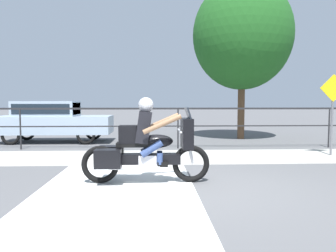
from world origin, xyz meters
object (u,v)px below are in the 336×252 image
Objects in this scene: street_sign at (333,104)px; tree_behind_sign at (242,35)px; motorcycle at (146,146)px; parked_car at (52,119)px.

tree_behind_sign is (-1.48, 4.28, 2.75)m from street_sign.
motorcycle is 0.38× the size of tree_behind_sign.
street_sign reaches higher than parked_car.
parked_car is 1.85× the size of street_sign.
motorcycle is at bearing -117.72° from tree_behind_sign.
motorcycle is at bearing -63.24° from parked_car.
street_sign is (5.26, 2.92, 0.78)m from motorcycle.
tree_behind_sign is at bearing 2.87° from parked_car.
motorcycle is 1.06× the size of street_sign.
street_sign is at bearing 26.09° from motorcycle.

